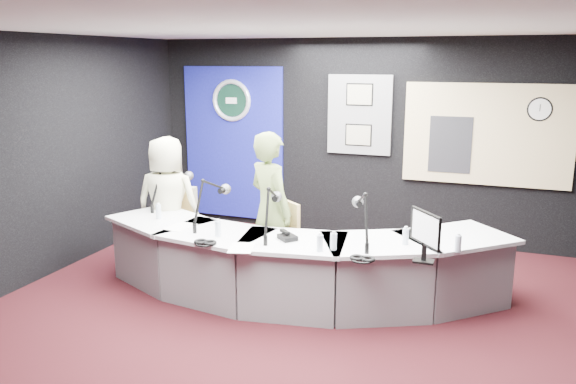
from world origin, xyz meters
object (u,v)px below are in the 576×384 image
at_px(armchair_right, 271,246).
at_px(person_woman, 270,210).
at_px(broadcast_desk, 293,264).
at_px(armchair_left, 169,228).
at_px(person_man, 168,203).

xyz_separation_m(armchair_right, person_woman, (0.00, 0.00, 0.42)).
distance_m(broadcast_desk, armchair_left, 1.78).
height_order(broadcast_desk, person_woman, person_woman).
height_order(broadcast_desk, armchair_right, armchair_right).
bearing_deg(person_man, armchair_right, 164.19).
distance_m(armchair_left, person_woman, 1.44).
height_order(armchair_left, armchair_right, armchair_left).
xyz_separation_m(armchair_left, armchair_right, (1.39, -0.10, -0.04)).
bearing_deg(armchair_left, person_woman, -6.24).
xyz_separation_m(armchair_left, person_man, (-0.00, 0.00, 0.31)).
relative_size(broadcast_desk, person_man, 2.77).
bearing_deg(person_woman, person_man, 28.67).
xyz_separation_m(broadcast_desk, armchair_right, (-0.36, 0.24, 0.09)).
height_order(armchair_left, person_man, person_man).
xyz_separation_m(armchair_left, person_woman, (1.39, -0.10, 0.38)).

